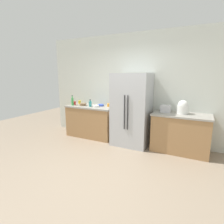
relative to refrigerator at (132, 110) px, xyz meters
name	(u,v)px	position (x,y,z in m)	size (l,w,h in m)	color
ground_plane	(100,172)	(-0.01, -1.56, -0.89)	(10.71, 10.71, 0.00)	gray
kitchen_back_panel	(137,88)	(-0.01, 0.43, 0.50)	(5.36, 0.10, 2.79)	silver
counter_left	(91,121)	(-1.23, 0.06, -0.45)	(1.39, 0.65, 0.88)	#9E7247
counter_right	(180,133)	(1.17, 0.06, -0.45)	(1.25, 0.65, 0.88)	#9E7247
refrigerator	(132,110)	(0.00, 0.00, 0.00)	(0.88, 0.74, 1.78)	#B2B5BA
toaster	(165,109)	(0.80, 0.11, 0.08)	(0.22, 0.16, 0.17)	silver
rice_cooker	(183,107)	(1.17, 0.11, 0.14)	(0.25, 0.25, 0.31)	white
bottle_a	(72,101)	(-1.78, -0.08, 0.11)	(0.07, 0.07, 0.29)	green
bottle_b	(90,104)	(-1.20, -0.03, 0.07)	(0.08, 0.08, 0.20)	teal
cup_a	(80,102)	(-1.75, 0.22, 0.04)	(0.08, 0.08, 0.11)	yellow
cup_b	(109,105)	(-0.74, 0.19, 0.04)	(0.09, 0.09, 0.09)	orange
cup_c	(75,103)	(-1.79, 0.03, 0.04)	(0.08, 0.08, 0.10)	red
bowl_a	(96,106)	(-1.02, -0.01, 0.02)	(0.16, 0.16, 0.05)	white
bowl_b	(101,105)	(-0.99, 0.18, 0.02)	(0.17, 0.17, 0.05)	blue
bowl_c	(83,104)	(-1.49, 0.02, 0.02)	(0.19, 0.19, 0.07)	brown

